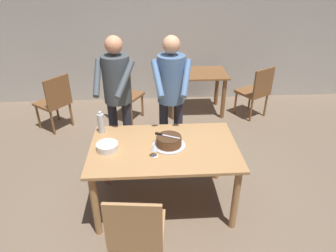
{
  "coord_description": "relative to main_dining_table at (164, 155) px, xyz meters",
  "views": [
    {
      "loc": [
        -0.12,
        -2.61,
        2.42
      ],
      "look_at": [
        0.05,
        0.16,
        0.9
      ],
      "focal_mm": 32.32,
      "sensor_mm": 36.0,
      "label": 1
    }
  ],
  "objects": [
    {
      "name": "cake_on_platter",
      "position": [
        0.05,
        0.01,
        0.16
      ],
      "size": [
        0.34,
        0.34,
        0.11
      ],
      "color": "silver",
      "rests_on": "main_dining_table"
    },
    {
      "name": "person_cutting_cake",
      "position": [
        0.12,
        0.69,
        0.43
      ],
      "size": [
        0.47,
        0.56,
        1.72
      ],
      "color": "#2D2D38",
      "rests_on": "ground_plane"
    },
    {
      "name": "water_bottle",
      "position": [
        -0.67,
        0.34,
        0.22
      ],
      "size": [
        0.07,
        0.07,
        0.25
      ],
      "color": "silver",
      "rests_on": "main_dining_table"
    },
    {
      "name": "cake_knife",
      "position": [
        -0.01,
        0.04,
        0.22
      ],
      "size": [
        0.25,
        0.14,
        0.02
      ],
      "color": "silver",
      "rests_on": "cake_on_platter"
    },
    {
      "name": "person_standing_beside",
      "position": [
        -0.51,
        0.72,
        0.43
      ],
      "size": [
        0.46,
        0.57,
        1.72
      ],
      "color": "#2D2D38",
      "rests_on": "ground_plane"
    },
    {
      "name": "background_chair_1",
      "position": [
        1.67,
        2.07,
        -0.15
      ],
      "size": [
        0.6,
        0.6,
        0.9
      ],
      "color": "brown",
      "rests_on": "ground_plane"
    },
    {
      "name": "main_dining_table",
      "position": [
        0.0,
        0.0,
        0.0
      ],
      "size": [
        1.51,
        0.95,
        0.75
      ],
      "color": "tan",
      "rests_on": "ground_plane"
    },
    {
      "name": "background_chair_2",
      "position": [
        -0.55,
        2.06,
        -0.15
      ],
      "size": [
        0.6,
        0.6,
        0.9
      ],
      "color": "brown",
      "rests_on": "ground_plane"
    },
    {
      "name": "wine_glass_near",
      "position": [
        -0.1,
        -0.17,
        0.21
      ],
      "size": [
        0.08,
        0.08,
        0.14
      ],
      "color": "silver",
      "rests_on": "main_dining_table"
    },
    {
      "name": "background_table",
      "position": [
        0.69,
        2.33,
        -0.07
      ],
      "size": [
        1.0,
        0.7,
        0.74
      ],
      "color": "brown",
      "rests_on": "ground_plane"
    },
    {
      "name": "background_chair_0",
      "position": [
        -1.63,
        1.84,
        -0.15
      ],
      "size": [
        0.62,
        0.62,
        0.9
      ],
      "color": "brown",
      "rests_on": "ground_plane"
    },
    {
      "name": "chair_near_side",
      "position": [
        -0.27,
        -0.85,
        -0.15
      ],
      "size": [
        0.48,
        0.48,
        0.9
      ],
      "color": "tan",
      "rests_on": "ground_plane"
    },
    {
      "name": "plate_stack",
      "position": [
        -0.57,
        -0.02,
        0.14
      ],
      "size": [
        0.22,
        0.22,
        0.07
      ],
      "color": "white",
      "rests_on": "main_dining_table"
    },
    {
      "name": "back_wall",
      "position": [
        0.0,
        3.03,
        0.71
      ],
      "size": [
        10.0,
        0.12,
        2.7
      ],
      "primitive_type": "cube",
      "color": "#BCB7AD",
      "rests_on": "ground_plane"
    },
    {
      "name": "ground_plane",
      "position": [
        0.0,
        0.0,
        -0.64
      ],
      "size": [
        14.0,
        14.0,
        0.0
      ],
      "primitive_type": "plane",
      "color": "#7A6651"
    }
  ]
}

